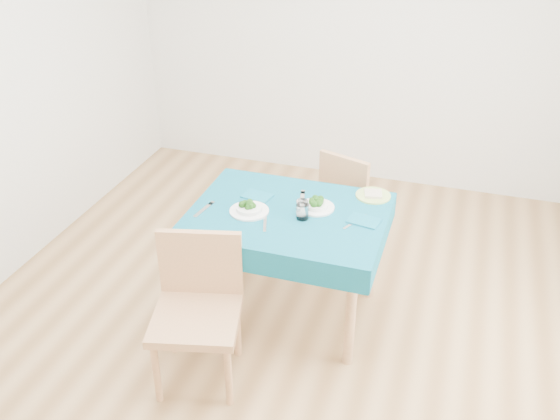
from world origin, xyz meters
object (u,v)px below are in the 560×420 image
(chair_far, at_px, (354,196))
(bowl_far, at_px, (316,203))
(table, at_px, (288,264))
(chair_near, at_px, (194,295))
(bowl_near, at_px, (249,207))
(side_plate, at_px, (373,196))

(chair_far, relative_size, bowl_far, 4.23)
(table, xyz_separation_m, chair_far, (0.24, 0.84, 0.09))
(chair_near, relative_size, bowl_near, 4.95)
(bowl_near, xyz_separation_m, side_plate, (0.67, 0.42, -0.03))
(table, relative_size, bowl_near, 4.87)
(side_plate, bearing_deg, table, -141.56)
(table, xyz_separation_m, chair_near, (-0.31, -0.71, 0.21))
(chair_far, relative_size, bowl_near, 3.97)
(bowl_near, relative_size, bowl_far, 1.07)
(chair_near, bearing_deg, bowl_far, 46.70)
(table, xyz_separation_m, bowl_far, (0.15, 0.10, 0.41))
(table, bearing_deg, chair_far, 73.73)
(chair_near, xyz_separation_m, bowl_near, (0.08, 0.64, 0.21))
(bowl_far, height_order, side_plate, bowl_far)
(chair_near, height_order, side_plate, chair_near)
(chair_near, bearing_deg, side_plate, 40.59)
(bowl_near, bearing_deg, chair_near, -97.24)
(bowl_near, bearing_deg, bowl_far, 23.87)
(chair_near, relative_size, bowl_far, 5.27)
(chair_near, bearing_deg, chair_far, 56.34)
(table, bearing_deg, side_plate, 38.44)
(table, distance_m, bowl_far, 0.45)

